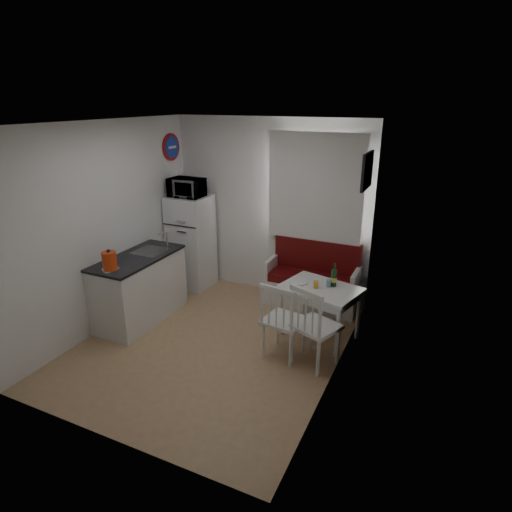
{
  "coord_description": "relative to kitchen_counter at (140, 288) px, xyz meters",
  "views": [
    {
      "loc": [
        2.39,
        -3.92,
        2.84
      ],
      "look_at": [
        0.35,
        0.5,
        1.03
      ],
      "focal_mm": 30.0,
      "sensor_mm": 36.0,
      "label": 1
    }
  ],
  "objects": [
    {
      "name": "floor",
      "position": [
        1.2,
        -0.16,
        -0.46
      ],
      "size": [
        3.0,
        3.5,
        0.02
      ],
      "primitive_type": "cube",
      "color": "#A68558",
      "rests_on": "ground"
    },
    {
      "name": "ceiling",
      "position": [
        1.2,
        -0.16,
        2.14
      ],
      "size": [
        3.0,
        3.5,
        0.02
      ],
      "primitive_type": "cube",
      "color": "white",
      "rests_on": "wall_back"
    },
    {
      "name": "wall_back",
      "position": [
        1.2,
        1.59,
        0.84
      ],
      "size": [
        3.0,
        0.02,
        2.6
      ],
      "primitive_type": "cube",
      "color": "white",
      "rests_on": "floor"
    },
    {
      "name": "wall_front",
      "position": [
        1.2,
        -1.91,
        0.84
      ],
      "size": [
        3.0,
        0.02,
        2.6
      ],
      "primitive_type": "cube",
      "color": "white",
      "rests_on": "floor"
    },
    {
      "name": "wall_left",
      "position": [
        -0.3,
        -0.16,
        0.84
      ],
      "size": [
        0.02,
        3.5,
        2.6
      ],
      "primitive_type": "cube",
      "color": "white",
      "rests_on": "floor"
    },
    {
      "name": "wall_right",
      "position": [
        2.7,
        -0.16,
        0.84
      ],
      "size": [
        0.02,
        3.5,
        2.6
      ],
      "primitive_type": "cube",
      "color": "white",
      "rests_on": "floor"
    },
    {
      "name": "window",
      "position": [
        1.9,
        1.56,
        1.17
      ],
      "size": [
        1.22,
        0.06,
        1.47
      ],
      "primitive_type": "cube",
      "color": "white",
      "rests_on": "wall_back"
    },
    {
      "name": "curtain",
      "position": [
        1.9,
        1.49,
        1.22
      ],
      "size": [
        1.35,
        0.02,
        1.5
      ],
      "primitive_type": "cube",
      "color": "white",
      "rests_on": "wall_back"
    },
    {
      "name": "kitchen_counter",
      "position": [
        0.0,
        0.0,
        0.0
      ],
      "size": [
        0.62,
        1.32,
        1.16
      ],
      "color": "white",
      "rests_on": "floor"
    },
    {
      "name": "wall_sign",
      "position": [
        -0.27,
        1.29,
        1.69
      ],
      "size": [
        0.03,
        0.4,
        0.4
      ],
      "primitive_type": "cylinder",
      "rotation": [
        0.0,
        1.57,
        0.0
      ],
      "color": "navy",
      "rests_on": "wall_left"
    },
    {
      "name": "picture_frame",
      "position": [
        2.67,
        0.94,
        1.59
      ],
      "size": [
        0.04,
        0.52,
        0.42
      ],
      "primitive_type": "cube",
      "color": "black",
      "rests_on": "wall_right"
    },
    {
      "name": "bench",
      "position": [
        1.97,
        1.35,
        -0.14
      ],
      "size": [
        1.32,
        0.51,
        0.94
      ],
      "color": "white",
      "rests_on": "floor"
    },
    {
      "name": "dining_table",
      "position": [
        2.32,
        0.54,
        0.15
      ],
      "size": [
        1.03,
        0.84,
        0.68
      ],
      "rotation": [
        0.0,
        0.0,
        -0.25
      ],
      "color": "white",
      "rests_on": "floor"
    },
    {
      "name": "chair_left",
      "position": [
        2.07,
        -0.12,
        0.12
      ],
      "size": [
        0.49,
        0.47,
        0.5
      ],
      "rotation": [
        0.0,
        0.0,
        -0.13
      ],
      "color": "white",
      "rests_on": "floor"
    },
    {
      "name": "chair_right",
      "position": [
        2.45,
        -0.13,
        0.14
      ],
      "size": [
        0.58,
        0.58,
        0.52
      ],
      "rotation": [
        0.0,
        0.0,
        -0.38
      ],
      "color": "white",
      "rests_on": "floor"
    },
    {
      "name": "fridge",
      "position": [
        0.02,
        1.24,
        0.27
      ],
      "size": [
        0.58,
        0.58,
        1.45
      ],
      "primitive_type": "cube",
      "color": "white",
      "rests_on": "floor"
    },
    {
      "name": "microwave",
      "position": [
        0.02,
        1.19,
        1.13
      ],
      "size": [
        0.5,
        0.34,
        0.28
      ],
      "primitive_type": "imported",
      "color": "white",
      "rests_on": "fridge"
    },
    {
      "name": "kettle",
      "position": [
        0.05,
        -0.54,
        0.58
      ],
      "size": [
        0.2,
        0.2,
        0.27
      ],
      "primitive_type": "cylinder",
      "color": "red",
      "rests_on": "kitchen_counter"
    },
    {
      "name": "wine_bottle",
      "position": [
        2.45,
        0.64,
        0.37
      ],
      "size": [
        0.07,
        0.07,
        0.29
      ],
      "primitive_type": null,
      "color": "#123916",
      "rests_on": "dining_table"
    },
    {
      "name": "drinking_glass_orange",
      "position": [
        2.27,
        0.49,
        0.27
      ],
      "size": [
        0.06,
        0.06,
        0.1
      ],
      "primitive_type": "cylinder",
      "color": "gold",
      "rests_on": "dining_table"
    },
    {
      "name": "drinking_glass_blue",
      "position": [
        2.4,
        0.59,
        0.27
      ],
      "size": [
        0.06,
        0.06,
        0.09
      ],
      "primitive_type": "cylinder",
      "color": "#729DC3",
      "rests_on": "dining_table"
    },
    {
      "name": "plate",
      "position": [
        2.02,
        0.56,
        0.23
      ],
      "size": [
        0.24,
        0.24,
        0.02
      ],
      "primitive_type": "cylinder",
      "color": "white",
      "rests_on": "dining_table"
    }
  ]
}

